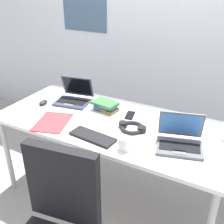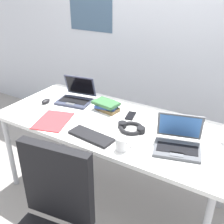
# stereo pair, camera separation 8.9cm
# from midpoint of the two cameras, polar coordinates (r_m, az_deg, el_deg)

# --- Properties ---
(ground_plane) EXTENTS (12.00, 12.00, 0.00)m
(ground_plane) POSITION_cam_midpoint_polar(r_m,az_deg,el_deg) (2.52, 1.05, -16.86)
(ground_plane) COLOR gray
(wall_back) EXTENTS (6.00, 0.13, 2.60)m
(wall_back) POSITION_cam_midpoint_polar(r_m,az_deg,el_deg) (2.86, 12.87, 17.39)
(wall_back) COLOR silver
(wall_back) RESTS_ON ground_plane
(desk) EXTENTS (1.80, 0.80, 0.74)m
(desk) POSITION_cam_midpoint_polar(r_m,az_deg,el_deg) (2.11, 1.21, -3.33)
(desk) COLOR white
(desk) RESTS_ON ground_plane
(laptop_near_mouse) EXTENTS (0.33, 0.30, 0.21)m
(laptop_near_mouse) POSITION_cam_midpoint_polar(r_m,az_deg,el_deg) (2.41, -6.55, 3.22)
(laptop_near_mouse) COLOR #33384C
(laptop_near_mouse) RESTS_ON desk
(laptop_front_right) EXTENTS (0.35, 0.32, 0.22)m
(laptop_front_right) POSITION_cam_midpoint_polar(r_m,az_deg,el_deg) (1.81, 15.07, -6.19)
(laptop_front_right) COLOR #515459
(laptop_front_right) RESTS_ON desk
(external_keyboard) EXTENTS (0.34, 0.15, 0.02)m
(external_keyboard) POSITION_cam_midpoint_polar(r_m,az_deg,el_deg) (1.88, -3.06, -5.10)
(external_keyboard) COLOR black
(external_keyboard) RESTS_ON desk
(computer_mouse) EXTENTS (0.06, 0.10, 0.03)m
(computer_mouse) POSITION_cam_midpoint_polar(r_m,az_deg,el_deg) (2.43, -12.75, 2.23)
(computer_mouse) COLOR black
(computer_mouse) RESTS_ON desk
(cell_phone) EXTENTS (0.09, 0.15, 0.01)m
(cell_phone) POSITION_cam_midpoint_polar(r_m,az_deg,el_deg) (2.16, 5.12, -0.79)
(cell_phone) COLOR black
(cell_phone) RESTS_ON desk
(headphones) EXTENTS (0.21, 0.18, 0.04)m
(headphones) POSITION_cam_midpoint_polar(r_m,az_deg,el_deg) (1.97, 5.39, -3.35)
(headphones) COLOR black
(headphones) RESTS_ON desk
(book_stack) EXTENTS (0.23, 0.16, 0.07)m
(book_stack) POSITION_cam_midpoint_polar(r_m,az_deg,el_deg) (2.23, 0.03, 1.30)
(book_stack) COLOR brown
(book_stack) RESTS_ON desk
(paper_folder_near_mouse) EXTENTS (0.31, 0.36, 0.01)m
(paper_folder_near_mouse) POSITION_cam_midpoint_polar(r_m,az_deg,el_deg) (2.12, -11.09, -1.82)
(paper_folder_near_mouse) COLOR red
(paper_folder_near_mouse) RESTS_ON desk
(coffee_mug) EXTENTS (0.11, 0.08, 0.09)m
(coffee_mug) POSITION_cam_midpoint_polar(r_m,az_deg,el_deg) (1.74, 3.49, -6.73)
(coffee_mug) COLOR white
(coffee_mug) RESTS_ON desk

